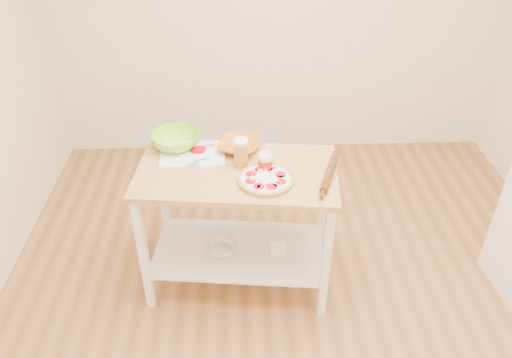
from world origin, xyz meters
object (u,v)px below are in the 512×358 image
at_px(knife, 188,148).
at_px(orange_bowl, 239,146).
at_px(yogurt_tub, 265,162).
at_px(beer_pint, 241,153).
at_px(green_bowl, 176,141).
at_px(cutting_board, 192,153).
at_px(spatula, 199,161).
at_px(shelf_bin, 278,244).
at_px(pizza, 266,179).
at_px(shelf_glass_bowl, 222,248).
at_px(rolling_pin, 330,172).
at_px(prep_island, 238,203).

height_order(knife, orange_bowl, orange_bowl).
height_order(knife, yogurt_tub, yogurt_tub).
bearing_deg(beer_pint, green_bowl, 150.64).
xyz_separation_m(cutting_board, spatula, (0.05, -0.11, 0.01)).
bearing_deg(spatula, yogurt_tub, -34.76).
distance_m(spatula, shelf_bin, 0.79).
bearing_deg(pizza, green_bowl, 143.41).
distance_m(green_bowl, shelf_glass_bowl, 0.77).
height_order(pizza, orange_bowl, orange_bowl).
distance_m(pizza, shelf_glass_bowl, 0.69).
height_order(spatula, shelf_bin, spatula).
xyz_separation_m(knife, green_bowl, (-0.08, 0.05, 0.03)).
relative_size(cutting_board, orange_bowl, 1.61).
bearing_deg(shelf_bin, knife, 156.65).
bearing_deg(green_bowl, yogurt_tub, -26.35).
distance_m(rolling_pin, shelf_glass_bowl, 0.92).
bearing_deg(yogurt_tub, spatula, 169.67).
height_order(knife, green_bowl, green_bowl).
distance_m(prep_island, spatula, 0.36).
relative_size(knife, rolling_pin, 0.65).
height_order(prep_island, knife, knife).
bearing_deg(prep_island, shelf_bin, -2.68).
height_order(spatula, beer_pint, beer_pint).
relative_size(prep_island, green_bowl, 4.13).
bearing_deg(knife, shelf_glass_bowl, -63.46).
bearing_deg(spatula, shelf_bin, -34.93).
bearing_deg(yogurt_tub, prep_island, -177.87).
bearing_deg(green_bowl, beer_pint, -29.36).
bearing_deg(yogurt_tub, shelf_glass_bowl, -176.04).
bearing_deg(pizza, shelf_glass_bowl, 157.81).
bearing_deg(yogurt_tub, knife, 154.47).
xyz_separation_m(cutting_board, rolling_pin, (0.82, -0.27, 0.02)).
bearing_deg(prep_island, orange_bowl, 85.85).
bearing_deg(rolling_pin, cutting_board, 162.01).
height_order(prep_island, cutting_board, cutting_board).
relative_size(cutting_board, shelf_glass_bowl, 2.00).
bearing_deg(prep_island, pizza, -37.65).
relative_size(prep_island, rolling_pin, 3.09).
height_order(knife, shelf_bin, knife).
xyz_separation_m(orange_bowl, shelf_bin, (0.25, -0.24, -0.62)).
relative_size(prep_island, cutting_board, 3.06).
bearing_deg(shelf_glass_bowl, rolling_pin, -5.45).
xyz_separation_m(orange_bowl, green_bowl, (-0.40, 0.06, 0.02)).
xyz_separation_m(cutting_board, orange_bowl, (0.29, 0.03, 0.02)).
distance_m(cutting_board, green_bowl, 0.15).
bearing_deg(orange_bowl, pizza, -67.00).
distance_m(prep_island, shelf_glass_bowl, 0.38).
xyz_separation_m(orange_bowl, rolling_pin, (0.53, -0.30, -0.01)).
bearing_deg(pizza, prep_island, 142.35).
xyz_separation_m(spatula, green_bowl, (-0.16, 0.20, 0.03)).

